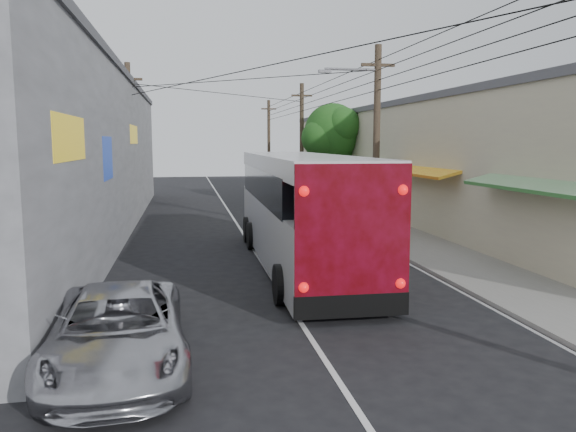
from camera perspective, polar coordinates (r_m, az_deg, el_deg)
name	(u,v)px	position (r m, az deg, el deg)	size (l,w,h in m)	color
ground	(336,378)	(10.29, 4.91, -16.04)	(120.00, 120.00, 0.00)	black
sidewalk	(355,217)	(30.73, 6.80, -0.15)	(3.00, 80.00, 0.12)	slate
building_right	(419,159)	(33.92, 13.17, 5.66)	(7.09, 40.00, 6.25)	#B3A98E
building_left	(51,153)	(27.74, -22.94, 5.95)	(7.20, 36.00, 7.25)	gray
utility_poles	(293,142)	(29.96, 0.50, 7.51)	(11.80, 45.28, 8.00)	#473828
street_tree	(334,134)	(36.35, 4.66, 8.34)	(4.40, 4.00, 6.60)	#3F2B19
coach_bus	(300,209)	(18.71, 1.19, 0.76)	(3.16, 12.91, 3.70)	silver
jeepney	(118,331)	(10.80, -16.93, -11.10)	(2.39, 5.19, 1.44)	#B6B6BE
parked_suv	(342,222)	(23.21, 5.55, -0.58)	(2.43, 5.97, 1.73)	#A7A6AE
parked_car_mid	(302,204)	(31.01, 1.45, 1.25)	(1.77, 4.40, 1.50)	#27272C
parked_car_far	(289,191)	(39.50, 0.05, 2.59)	(1.57, 4.51, 1.49)	black
pedestrian_near	(360,211)	(26.20, 7.31, 0.55)	(0.62, 0.41, 1.71)	pink
pedestrian_far	(394,209)	(28.29, 10.67, 0.68)	(0.69, 0.53, 1.41)	#84A5C0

